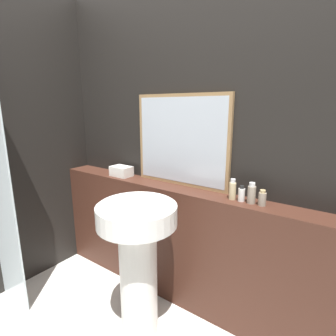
# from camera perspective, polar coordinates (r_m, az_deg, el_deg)

# --- Properties ---
(wall_back) EXTENTS (8.00, 0.06, 2.50)m
(wall_back) POSITION_cam_1_polar(r_m,az_deg,el_deg) (2.02, 5.08, 4.98)
(wall_back) COLOR black
(wall_back) RESTS_ON ground_plane
(vanity_counter) EXTENTS (2.49, 0.21, 0.94)m
(vanity_counter) POSITION_cam_1_polar(r_m,az_deg,el_deg) (2.17, 2.72, -16.37)
(vanity_counter) COLOR #422319
(vanity_counter) RESTS_ON ground_plane
(pedestal_sink) EXTENTS (0.51, 0.51, 0.95)m
(pedestal_sink) POSITION_cam_1_polar(r_m,az_deg,el_deg) (1.81, -6.57, -17.55)
(pedestal_sink) COLOR white
(pedestal_sink) RESTS_ON ground_plane
(mirror) EXTENTS (0.81, 0.03, 0.70)m
(mirror) POSITION_cam_1_polar(r_m,az_deg,el_deg) (2.01, 2.83, 5.98)
(mirror) COLOR #937047
(mirror) RESTS_ON vanity_counter
(towel_stack) EXTENTS (0.18, 0.13, 0.09)m
(towel_stack) POSITION_cam_1_polar(r_m,az_deg,el_deg) (2.35, -10.11, -0.69)
(towel_stack) COLOR silver
(towel_stack) RESTS_ON vanity_counter
(shampoo_bottle) EXTENTS (0.05, 0.05, 0.14)m
(shampoo_bottle) POSITION_cam_1_polar(r_m,az_deg,el_deg) (1.78, 13.86, -4.65)
(shampoo_bottle) COLOR #C6B284
(shampoo_bottle) RESTS_ON vanity_counter
(conditioner_bottle) EXTENTS (0.04, 0.04, 0.10)m
(conditioner_bottle) POSITION_cam_1_polar(r_m,az_deg,el_deg) (1.77, 15.70, -5.47)
(conditioner_bottle) COLOR white
(conditioner_bottle) RESTS_ON vanity_counter
(lotion_bottle) EXTENTS (0.05, 0.05, 0.14)m
(lotion_bottle) POSITION_cam_1_polar(r_m,az_deg,el_deg) (1.75, 17.73, -5.36)
(lotion_bottle) COLOR gray
(lotion_bottle) RESTS_ON vanity_counter
(body_wash_bottle) EXTENTS (0.05, 0.05, 0.10)m
(body_wash_bottle) POSITION_cam_1_polar(r_m,az_deg,el_deg) (1.73, 19.82, -6.23)
(body_wash_bottle) COLOR gray
(body_wash_bottle) RESTS_ON vanity_counter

